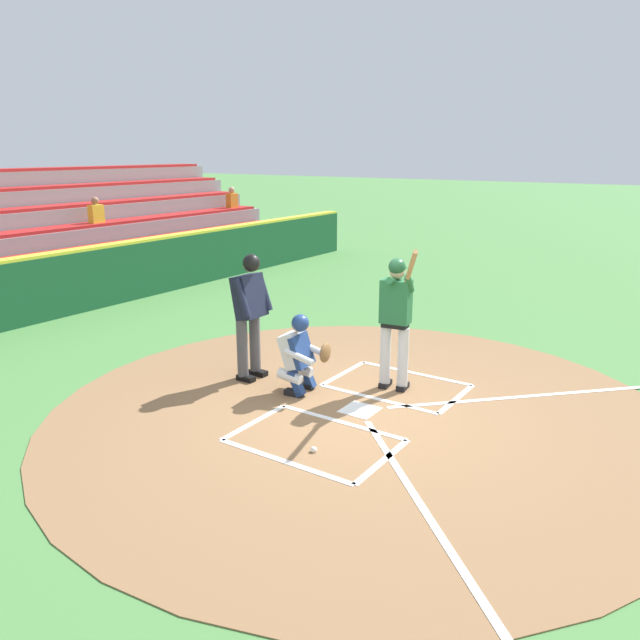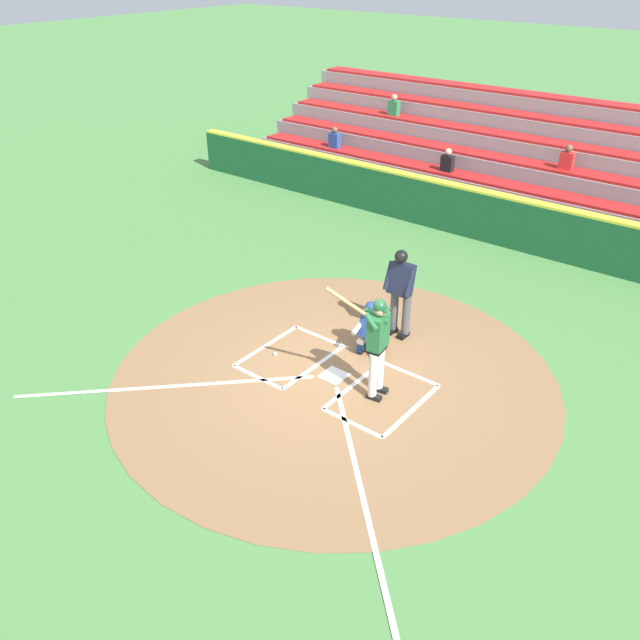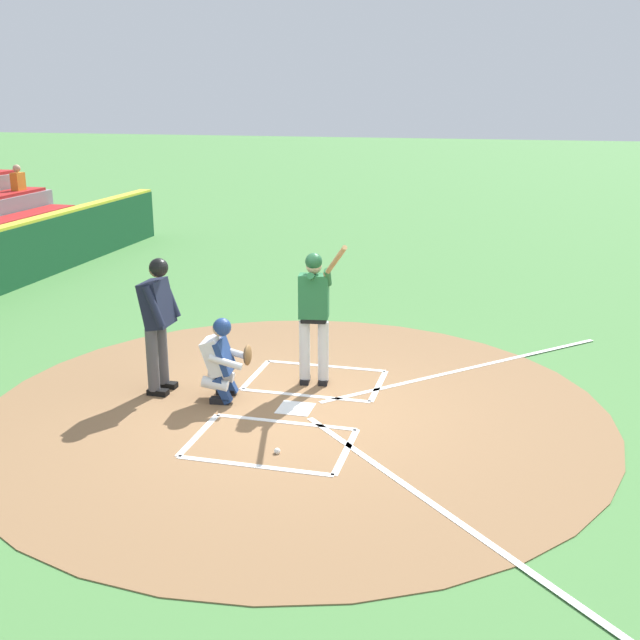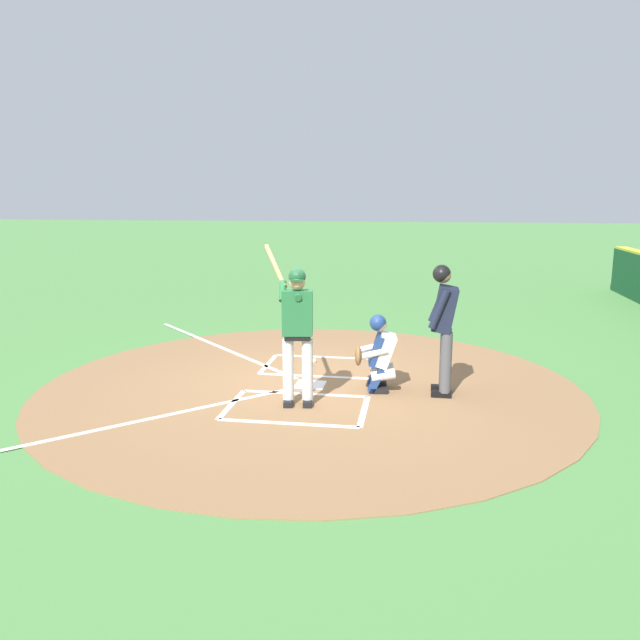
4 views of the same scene
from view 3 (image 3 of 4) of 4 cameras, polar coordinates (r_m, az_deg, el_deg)
name	(u,v)px [view 3 (image 3 of 4)]	position (r m, az deg, el deg)	size (l,w,h in m)	color
ground_plane	(295,409)	(10.05, -1.82, -6.59)	(120.00, 120.00, 0.00)	#4C8442
dirt_circle	(295,409)	(10.05, -1.82, -6.56)	(8.00, 8.00, 0.01)	olive
home_plate_and_chalk	(362,415)	(9.86, 3.14, -7.00)	(7.93, 4.91, 0.01)	white
batter	(315,309)	(10.50, -0.40, 0.80)	(0.88, 0.82, 2.13)	silver
catcher	(222,357)	(10.24, -7.21, -2.75)	(0.64, 0.62, 1.13)	black
plate_umpire	(158,316)	(10.48, -11.86, 0.27)	(0.58, 0.41, 1.86)	#4C4C51
baseball	(277,451)	(8.88, -3.17, -9.62)	(0.07, 0.07, 0.07)	white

